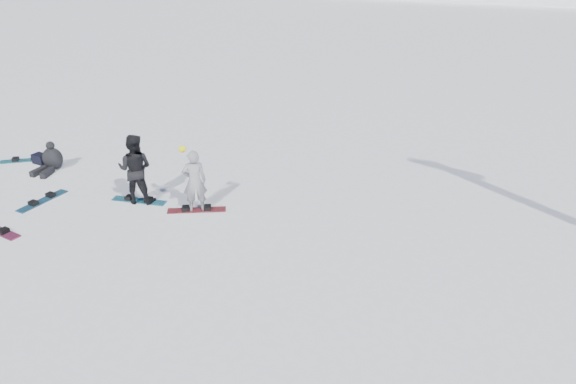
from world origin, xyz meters
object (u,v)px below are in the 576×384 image
object	(u,v)px
snowboard_loose_a	(43,201)
snowboarder_man	(135,169)
snowboarder_woman	(194,181)
gear_bag	(40,159)
snowboard_loose_c	(25,160)
seated_rider	(51,159)

from	to	relation	value
snowboard_loose_a	snowboarder_man	bearing A→B (deg)	-61.54
snowboarder_woman	snowboarder_man	size ratio (longest dim) A/B	0.96
gear_bag	snowboard_loose_c	distance (m)	0.62
snowboard_loose_c	gear_bag	bearing A→B (deg)	-31.62
snowboarder_man	seated_rider	distance (m)	3.85
gear_bag	seated_rider	bearing A→B (deg)	-20.12
snowboard_loose_c	snowboarder_man	bearing A→B (deg)	-45.88
snowboarder_man	snowboard_loose_a	world-z (taller)	snowboarder_man
snowboarder_woman	gear_bag	xyz separation A→B (m)	(-6.10, 1.10, -0.70)
snowboarder_woman	snowboard_loose_c	size ratio (longest dim) A/B	1.21
seated_rider	snowboard_loose_a	world-z (taller)	seated_rider
seated_rider	gear_bag	distance (m)	0.77
gear_bag	snowboard_loose_a	distance (m)	2.88
seated_rider	snowboard_loose_c	world-z (taller)	seated_rider
snowboarder_man	snowboard_loose_a	size ratio (longest dim) A/B	1.26
snowboarder_man	snowboard_loose_c	xyz separation A→B (m)	(-4.99, 1.16, -0.93)
seated_rider	snowboard_loose_a	distance (m)	2.26
snowboarder_woman	snowboard_loose_c	bearing A→B (deg)	-41.45
snowboarder_woman	seated_rider	size ratio (longest dim) A/B	1.70
snowboarder_woman	gear_bag	size ratio (longest dim) A/B	4.03
snowboarder_woman	snowboarder_man	xyz separation A→B (m)	(-1.71, -0.06, 0.10)
seated_rider	snowboarder_man	bearing A→B (deg)	-20.10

